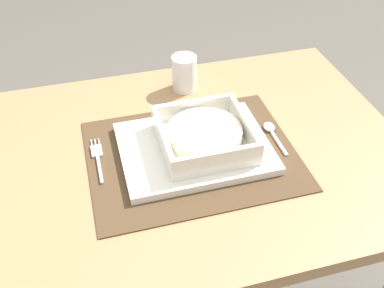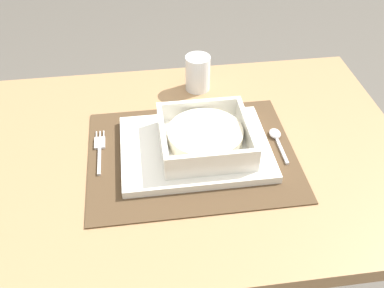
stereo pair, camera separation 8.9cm
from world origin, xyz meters
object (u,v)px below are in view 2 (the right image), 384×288
object	(u,v)px
porridge_bowl	(205,137)
fork	(100,148)
dining_table	(188,189)
spoon	(276,137)
drinking_glass	(198,74)
butter_knife	(267,154)

from	to	relation	value
porridge_bowl	fork	distance (m)	0.22
dining_table	porridge_bowl	bearing A→B (deg)	-16.11
spoon	drinking_glass	xyz separation A→B (m)	(-0.13, 0.22, 0.03)
fork	butter_knife	xyz separation A→B (m)	(0.33, -0.06, 0.00)
fork	spoon	distance (m)	0.37
dining_table	drinking_glass	xyz separation A→B (m)	(0.05, 0.23, 0.15)
butter_knife	fork	bearing A→B (deg)	167.32
dining_table	porridge_bowl	xyz separation A→B (m)	(0.03, -0.01, 0.15)
dining_table	drinking_glass	distance (m)	0.28
butter_knife	drinking_glass	xyz separation A→B (m)	(-0.10, 0.26, 0.03)
dining_table	spoon	bearing A→B (deg)	2.78
dining_table	fork	bearing A→B (deg)	171.75
fork	butter_knife	distance (m)	0.34
butter_knife	dining_table	bearing A→B (deg)	164.50
spoon	fork	bearing A→B (deg)	176.51
spoon	drinking_glass	distance (m)	0.26
drinking_glass	porridge_bowl	bearing A→B (deg)	-94.83
fork	butter_knife	world-z (taller)	butter_knife
spoon	drinking_glass	size ratio (longest dim) A/B	1.26
porridge_bowl	fork	size ratio (longest dim) A/B	1.33
porridge_bowl	drinking_glass	size ratio (longest dim) A/B	2.08
fork	butter_knife	size ratio (longest dim) A/B	0.97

